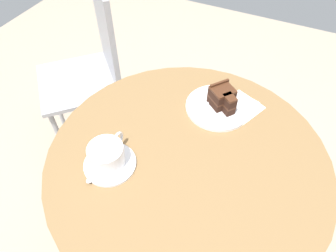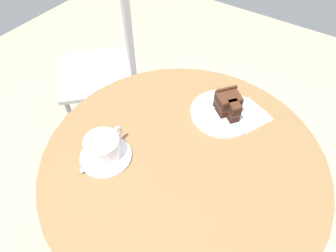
{
  "view_description": "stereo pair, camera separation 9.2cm",
  "coord_description": "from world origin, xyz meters",
  "px_view_note": "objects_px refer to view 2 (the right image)",
  "views": [
    {
      "loc": [
        -0.5,
        -0.17,
        1.42
      ],
      "look_at": [
        0.05,
        0.09,
        0.72
      ],
      "focal_mm": 32.0,
      "sensor_mm": 36.0,
      "label": 1
    },
    {
      "loc": [
        -0.45,
        -0.25,
        1.42
      ],
      "look_at": [
        0.05,
        0.09,
        0.72
      ],
      "focal_mm": 32.0,
      "sensor_mm": 36.0,
      "label": 2
    }
  ],
  "objects_px": {
    "teaspoon": "(94,169)",
    "fork": "(219,101)",
    "cake_slice": "(229,104)",
    "coffee_cup": "(103,146)",
    "napkin": "(246,113)",
    "cafe_chair": "(113,57)",
    "cake_plate": "(223,113)",
    "saucer": "(106,156)"
  },
  "relations": [
    {
      "from": "napkin",
      "to": "teaspoon",
      "type": "bearing_deg",
      "value": 149.88
    },
    {
      "from": "cafe_chair",
      "to": "coffee_cup",
      "type": "bearing_deg",
      "value": -4.19
    },
    {
      "from": "saucer",
      "to": "coffee_cup",
      "type": "distance_m",
      "value": 0.04
    },
    {
      "from": "saucer",
      "to": "teaspoon",
      "type": "distance_m",
      "value": 0.06
    },
    {
      "from": "saucer",
      "to": "cafe_chair",
      "type": "xyz_separation_m",
      "value": [
        0.54,
        0.47,
        -0.16
      ]
    },
    {
      "from": "coffee_cup",
      "to": "cafe_chair",
      "type": "xyz_separation_m",
      "value": [
        0.53,
        0.46,
        -0.19
      ]
    },
    {
      "from": "cake_slice",
      "to": "cafe_chair",
      "type": "xyz_separation_m",
      "value": [
        0.17,
        0.69,
        -0.2
      ]
    },
    {
      "from": "cake_plate",
      "to": "cake_slice",
      "type": "height_order",
      "value": "cake_slice"
    },
    {
      "from": "teaspoon",
      "to": "cake_slice",
      "type": "height_order",
      "value": "cake_slice"
    },
    {
      "from": "cake_plate",
      "to": "fork",
      "type": "bearing_deg",
      "value": 44.34
    },
    {
      "from": "coffee_cup",
      "to": "cake_plate",
      "type": "height_order",
      "value": "coffee_cup"
    },
    {
      "from": "cafe_chair",
      "to": "napkin",
      "type": "bearing_deg",
      "value": 34.28
    },
    {
      "from": "coffee_cup",
      "to": "napkin",
      "type": "height_order",
      "value": "coffee_cup"
    },
    {
      "from": "saucer",
      "to": "cake_slice",
      "type": "xyz_separation_m",
      "value": [
        0.36,
        -0.22,
        0.04
      ]
    },
    {
      "from": "cafe_chair",
      "to": "cake_plate",
      "type": "bearing_deg",
      "value": 29.65
    },
    {
      "from": "saucer",
      "to": "teaspoon",
      "type": "bearing_deg",
      "value": -173.64
    },
    {
      "from": "cake_plate",
      "to": "saucer",
      "type": "bearing_deg",
      "value": 149.81
    },
    {
      "from": "coffee_cup",
      "to": "napkin",
      "type": "distance_m",
      "value": 0.49
    },
    {
      "from": "teaspoon",
      "to": "cake_slice",
      "type": "xyz_separation_m",
      "value": [
        0.42,
        -0.21,
        0.04
      ]
    },
    {
      "from": "cake_slice",
      "to": "fork",
      "type": "distance_m",
      "value": 0.06
    },
    {
      "from": "cake_slice",
      "to": "teaspoon",
      "type": "bearing_deg",
      "value": 153.61
    },
    {
      "from": "saucer",
      "to": "cafe_chair",
      "type": "height_order",
      "value": "cafe_chair"
    },
    {
      "from": "cake_plate",
      "to": "cafe_chair",
      "type": "height_order",
      "value": "cafe_chair"
    },
    {
      "from": "coffee_cup",
      "to": "saucer",
      "type": "bearing_deg",
      "value": -121.62
    },
    {
      "from": "cake_plate",
      "to": "napkin",
      "type": "distance_m",
      "value": 0.08
    },
    {
      "from": "fork",
      "to": "saucer",
      "type": "bearing_deg",
      "value": 153.36
    },
    {
      "from": "saucer",
      "to": "cake_slice",
      "type": "distance_m",
      "value": 0.43
    },
    {
      "from": "saucer",
      "to": "napkin",
      "type": "height_order",
      "value": "saucer"
    },
    {
      "from": "coffee_cup",
      "to": "napkin",
      "type": "bearing_deg",
      "value": -35.18
    },
    {
      "from": "cake_slice",
      "to": "coffee_cup",
      "type": "bearing_deg",
      "value": 148.24
    },
    {
      "from": "saucer",
      "to": "fork",
      "type": "xyz_separation_m",
      "value": [
        0.39,
        -0.17,
        0.01
      ]
    },
    {
      "from": "coffee_cup",
      "to": "napkin",
      "type": "relative_size",
      "value": 0.85
    },
    {
      "from": "teaspoon",
      "to": "fork",
      "type": "bearing_deg",
      "value": -142.03
    },
    {
      "from": "fork",
      "to": "napkin",
      "type": "height_order",
      "value": "fork"
    },
    {
      "from": "napkin",
      "to": "cafe_chair",
      "type": "height_order",
      "value": "cafe_chair"
    },
    {
      "from": "coffee_cup",
      "to": "fork",
      "type": "relative_size",
      "value": 0.92
    },
    {
      "from": "teaspoon",
      "to": "saucer",
      "type": "bearing_deg",
      "value": -115.3
    },
    {
      "from": "cake_slice",
      "to": "fork",
      "type": "xyz_separation_m",
      "value": [
        0.02,
        0.04,
        -0.03
      ]
    },
    {
      "from": "saucer",
      "to": "cake_slice",
      "type": "height_order",
      "value": "cake_slice"
    },
    {
      "from": "coffee_cup",
      "to": "teaspoon",
      "type": "relative_size",
      "value": 1.43
    },
    {
      "from": "saucer",
      "to": "napkin",
      "type": "xyz_separation_m",
      "value": [
        0.4,
        -0.27,
        -0.0
      ]
    },
    {
      "from": "cake_plate",
      "to": "fork",
      "type": "height_order",
      "value": "fork"
    }
  ]
}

